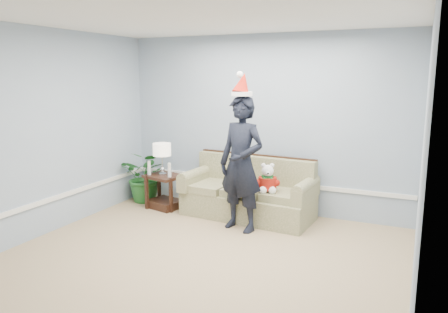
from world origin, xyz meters
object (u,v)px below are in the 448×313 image
side_table (165,195)px  man (241,164)px  houseplant (147,176)px  sofa (249,195)px  table_lamp (162,151)px  teddy_bear (267,181)px

side_table → man: 1.69m
side_table → houseplant: houseplant is taller
man → sofa: bearing=114.6°
houseplant → sofa: bearing=-0.2°
sofa → man: 0.84m
side_table → man: size_ratio=0.35×
man → side_table: bearing=178.3°
sofa → table_lamp: (-1.40, -0.18, 0.60)m
sofa → houseplant: size_ratio=2.28×
man → teddy_bear: (0.25, 0.36, -0.30)m
sofa → side_table: (-1.37, -0.17, -0.11)m
sofa → man: bearing=-74.9°
houseplant → man: man is taller
sofa → teddy_bear: bearing=-27.3°
sofa → teddy_bear: 0.52m
sofa → houseplant: 1.84m
houseplant → man: size_ratio=0.47×
sofa → table_lamp: size_ratio=3.90×
sofa → teddy_bear: sofa is taller
table_lamp → man: man is taller
man → teddy_bear: man is taller
side_table → houseplant: (-0.46, 0.17, 0.22)m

